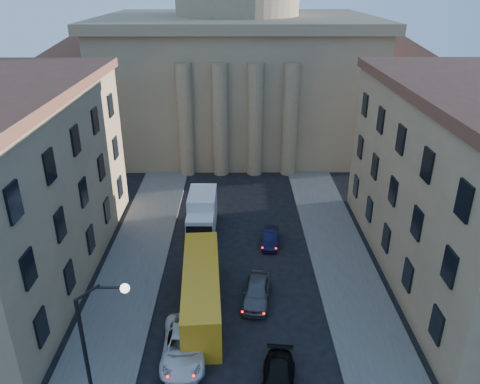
{
  "coord_description": "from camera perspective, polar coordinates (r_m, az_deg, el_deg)",
  "views": [
    {
      "loc": [
        -0.15,
        -9.37,
        21.25
      ],
      "look_at": [
        0.07,
        18.93,
        8.37
      ],
      "focal_mm": 35.0,
      "sensor_mm": 36.0,
      "label": 1
    }
  ],
  "objects": [
    {
      "name": "city_bus",
      "position": [
        33.32,
        -4.73,
        -11.66
      ],
      "size": [
        3.18,
        11.02,
        3.07
      ],
      "rotation": [
        0.0,
        0.0,
        0.06
      ],
      "color": "orange",
      "rests_on": "ground"
    },
    {
      "name": "box_truck",
      "position": [
        43.05,
        -4.66,
        -2.75
      ],
      "size": [
        2.53,
        6.24,
        3.41
      ],
      "rotation": [
        0.0,
        0.0,
        -0.01
      ],
      "color": "silver",
      "rests_on": "ground"
    },
    {
      "name": "car_right_mid",
      "position": [
        28.42,
        4.7,
        -22.04
      ],
      "size": [
        2.41,
        4.79,
        1.33
      ],
      "primitive_type": "imported",
      "rotation": [
        0.0,
        0.0,
        -0.12
      ],
      "color": "black",
      "rests_on": "ground"
    },
    {
      "name": "church",
      "position": [
        65.51,
        -0.33,
        16.24
      ],
      "size": [
        68.02,
        28.76,
        36.6
      ],
      "color": "#7F684E",
      "rests_on": "ground"
    },
    {
      "name": "building_right",
      "position": [
        38.33,
        26.17,
        0.69
      ],
      "size": [
        11.6,
        26.6,
        14.7
      ],
      "color": "tan",
      "rests_on": "ground"
    },
    {
      "name": "street_lamp",
      "position": [
        24.55,
        -17.27,
        -17.44
      ],
      "size": [
        2.62,
        0.44,
        8.83
      ],
      "color": "black",
      "rests_on": "ground"
    },
    {
      "name": "car_right_far",
      "position": [
        34.4,
        2.06,
        -12.05
      ],
      "size": [
        2.46,
        4.83,
        1.58
      ],
      "primitive_type": "imported",
      "rotation": [
        0.0,
        0.0,
        -0.13
      ],
      "color": "#4E4E53",
      "rests_on": "ground"
    },
    {
      "name": "car_left_mid",
      "position": [
        30.38,
        -6.87,
        -18.08
      ],
      "size": [
        2.87,
        5.8,
        1.58
      ],
      "primitive_type": "imported",
      "rotation": [
        0.0,
        0.0,
        0.05
      ],
      "color": "silver",
      "rests_on": "ground"
    },
    {
      "name": "sidewalk_right",
      "position": [
        35.67,
        14.03,
        -12.81
      ],
      "size": [
        5.0,
        60.0,
        0.15
      ],
      "primitive_type": "cube",
      "color": "#514F4A",
      "rests_on": "ground"
    },
    {
      "name": "car_right_distant",
      "position": [
        41.27,
        3.7,
        -5.59
      ],
      "size": [
        1.71,
        3.87,
        1.24
      ],
      "primitive_type": "imported",
      "rotation": [
        0.0,
        0.0,
        -0.11
      ],
      "color": "black",
      "rests_on": "ground"
    },
    {
      "name": "building_left",
      "position": [
        38.19,
        -26.59,
        0.53
      ],
      "size": [
        11.6,
        26.6,
        14.7
      ],
      "color": "tan",
      "rests_on": "ground"
    },
    {
      "name": "sidewalk_left",
      "position": [
        35.59,
        -14.29,
        -12.93
      ],
      "size": [
        5.0,
        60.0,
        0.15
      ],
      "primitive_type": "cube",
      "color": "#514F4A",
      "rests_on": "ground"
    }
  ]
}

